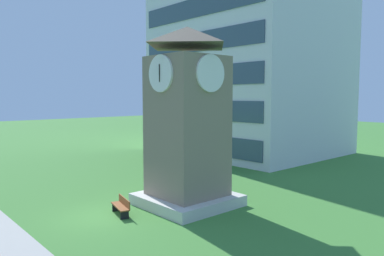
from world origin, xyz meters
The scene contains 6 objects.
ground_plane centered at (0.00, 0.00, 0.00)m, with size 160.00×160.00×0.00m, color #3D7A33.
kerb_strip centered at (0.00, -4.34, 0.00)m, with size 120.00×1.60×0.01m, color #9E9E99.
office_building centered at (-9.21, 22.85, 14.40)m, with size 17.06×15.45×28.80m.
clock_tower centered at (1.47, 4.64, 4.39)m, with size 4.74×4.74×9.86m.
park_bench centered at (0.54, 0.95, 0.46)m, with size 1.86×0.91×0.88m.
tree_streetside centered at (-9.53, 13.88, 4.27)m, with size 3.21×3.21×5.89m.
Camera 1 is at (16.80, -8.63, 6.12)m, focal length 34.41 mm.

